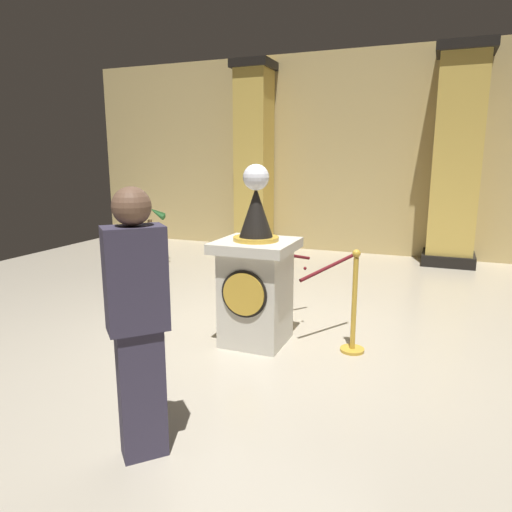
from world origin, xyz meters
The scene contains 10 objects.
ground_plane centered at (0.00, 0.00, 0.00)m, with size 11.67×11.67×0.00m, color #B2A893.
back_wall centered at (0.00, 4.96, 1.95)m, with size 11.67×0.16×3.89m, color tan.
pedestal_clock centered at (0.01, -0.19, 0.70)m, with size 0.77×0.77×1.83m.
stanchion_near centered at (0.99, -0.06, 0.36)m, with size 0.24×0.24×1.04m.
stanchion_far centered at (-0.25, 0.79, 0.37)m, with size 0.24×0.24×1.04m.
velvet_rope centered at (0.37, 0.36, 0.79)m, with size 1.08×1.07×0.22m.
column_left centered at (-1.90, 4.51, 1.86)m, with size 0.77×0.77×3.74m.
column_right centered at (1.90, 4.51, 1.86)m, with size 0.93×0.93×3.74m.
potted_palm_left centered at (-3.09, 2.50, 0.30)m, with size 0.61×0.62×1.08m.
bystander_guest centered at (0.03, -2.20, 0.92)m, with size 0.41×0.41×1.73m.
Camera 1 is at (1.70, -4.44, 1.89)m, focal length 32.63 mm.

